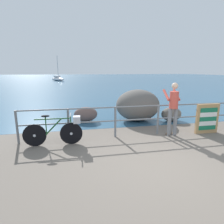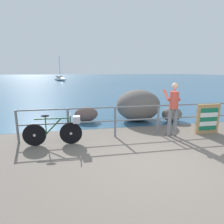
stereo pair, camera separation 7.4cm
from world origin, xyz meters
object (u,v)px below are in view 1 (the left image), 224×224
(breakwater_boulder_left, at_px, (86,114))
(sailboat, at_px, (58,79))
(bicycle, at_px, (58,130))
(folded_deckchair_stack, at_px, (207,119))
(breakwater_boulder_main, at_px, (138,105))
(person_at_railing, at_px, (173,107))
(breakwater_boulder_right, at_px, (171,114))

(breakwater_boulder_left, bearing_deg, sailboat, 96.59)
(bicycle, relative_size, folded_deckchair_stack, 1.63)
(sailboat, bearing_deg, bicycle, -29.15)
(breakwater_boulder_main, xyz_separation_m, sailboat, (-5.93, 32.05, -0.25))
(bicycle, bearing_deg, sailboat, 96.40)
(bicycle, relative_size, sailboat, 0.35)
(person_at_railing, bearing_deg, folded_deckchair_stack, -82.81)
(folded_deckchair_stack, bearing_deg, breakwater_boulder_right, 103.32)
(person_at_railing, xyz_separation_m, breakwater_boulder_main, (-0.47, 2.15, -0.32))
(breakwater_boulder_right, bearing_deg, breakwater_boulder_left, 170.11)
(folded_deckchair_stack, height_order, breakwater_boulder_left, folded_deckchair_stack)
(bicycle, xyz_separation_m, breakwater_boulder_right, (4.60, 1.83, -0.16))
(sailboat, bearing_deg, breakwater_boulder_left, -27.11)
(person_at_railing, relative_size, breakwater_boulder_left, 1.78)
(bicycle, distance_m, sailboat, 34.39)
(person_at_railing, height_order, breakwater_boulder_main, person_at_railing)
(person_at_railing, relative_size, breakwater_boulder_main, 0.94)
(folded_deckchair_stack, distance_m, breakwater_boulder_right, 1.79)
(folded_deckchair_stack, distance_m, sailboat, 35.04)
(breakwater_boulder_left, relative_size, breakwater_boulder_right, 1.13)
(breakwater_boulder_left, height_order, sailboat, sailboat)
(folded_deckchair_stack, xyz_separation_m, sailboat, (-7.74, 34.18, -0.10))
(breakwater_boulder_right, distance_m, sailboat, 33.27)
(folded_deckchair_stack, xyz_separation_m, breakwater_boulder_right, (-0.41, 1.73, -0.22))
(person_at_railing, height_order, sailboat, sailboat)
(person_at_railing, xyz_separation_m, breakwater_boulder_right, (0.93, 1.75, -0.69))
(folded_deckchair_stack, relative_size, breakwater_boulder_left, 1.04)
(breakwater_boulder_left, relative_size, sailboat, 0.20)
(person_at_railing, xyz_separation_m, folded_deckchair_stack, (1.34, 0.02, -0.47))
(bicycle, distance_m, folded_deckchair_stack, 5.01)
(folded_deckchair_stack, height_order, sailboat, sailboat)
(person_at_railing, bearing_deg, sailboat, 16.72)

